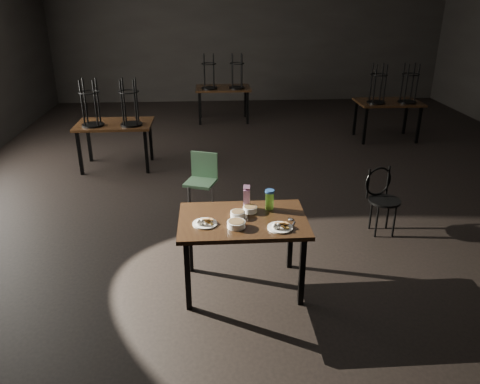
{
  "coord_description": "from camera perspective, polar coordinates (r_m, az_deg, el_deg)",
  "views": [
    {
      "loc": [
        -1.08,
        -6.43,
        2.71
      ],
      "look_at": [
        -0.79,
        -2.13,
        0.85
      ],
      "focal_mm": 35.0,
      "sensor_mm": 36.0,
      "label": 1
    }
  ],
  "objects": [
    {
      "name": "plate_right",
      "position": [
        4.21,
        4.89,
        -4.2
      ],
      "size": [
        0.23,
        0.23,
        0.07
      ],
      "color": "white",
      "rests_on": "main_table"
    },
    {
      "name": "water_bottle",
      "position": [
        4.54,
        3.62,
        -0.89
      ],
      "size": [
        0.11,
        0.11,
        0.2
      ],
      "color": "#7ED43E",
      "rests_on": "main_table"
    },
    {
      "name": "bowl_far",
      "position": [
        4.5,
        1.24,
        -2.09
      ],
      "size": [
        0.14,
        0.14,
        0.05
      ],
      "color": "white",
      "rests_on": "main_table"
    },
    {
      "name": "main_table",
      "position": [
        4.41,
        0.35,
        -4.19
      ],
      "size": [
        1.2,
        0.8,
        0.75
      ],
      "color": "black",
      "rests_on": "ground"
    },
    {
      "name": "school_chair",
      "position": [
        6.12,
        -4.65,
        1.83
      ],
      "size": [
        0.46,
        0.46,
        0.78
      ],
      "rotation": [
        0.0,
        0.0,
        -0.35
      ],
      "color": "#669F70",
      "rests_on": "ground"
    },
    {
      "name": "bg_table_right",
      "position": [
        9.56,
        17.73,
        10.45
      ],
      "size": [
        1.2,
        0.8,
        1.48
      ],
      "color": "black",
      "rests_on": "ground"
    },
    {
      "name": "juice_carton",
      "position": [
        4.53,
        0.82,
        -0.68
      ],
      "size": [
        0.07,
        0.07,
        0.25
      ],
      "color": "#7F176C",
      "rests_on": "main_table"
    },
    {
      "name": "spoon",
      "position": [
        4.37,
        6.21,
        -3.41
      ],
      "size": [
        0.07,
        0.21,
        0.01
      ],
      "color": "silver",
      "rests_on": "main_table"
    },
    {
      "name": "plate_left",
      "position": [
        4.28,
        -4.35,
        -3.72
      ],
      "size": [
        0.22,
        0.22,
        0.07
      ],
      "color": "white",
      "rests_on": "main_table"
    },
    {
      "name": "bg_table_far",
      "position": [
        10.52,
        -2.08,
        12.61
      ],
      "size": [
        1.2,
        0.8,
        1.48
      ],
      "color": "black",
      "rests_on": "ground"
    },
    {
      "name": "bowl_big",
      "position": [
        4.21,
        -0.46,
        -3.92
      ],
      "size": [
        0.17,
        0.17,
        0.06
      ],
      "color": "white",
      "rests_on": "main_table"
    },
    {
      "name": "bowl_near",
      "position": [
        4.4,
        -0.28,
        -2.69
      ],
      "size": [
        0.14,
        0.14,
        0.05
      ],
      "color": "white",
      "rests_on": "main_table"
    },
    {
      "name": "bentwood_chair",
      "position": [
        5.82,
        16.9,
        -0.36
      ],
      "size": [
        0.41,
        0.41,
        0.79
      ],
      "rotation": [
        0.0,
        0.0,
        0.3
      ],
      "color": "black",
      "rests_on": "ground"
    },
    {
      "name": "room",
      "position": [
        6.53,
        5.45,
        19.92
      ],
      "size": [
        12.0,
        12.04,
        3.22
      ],
      "color": "black",
      "rests_on": "ground"
    },
    {
      "name": "bg_table_left",
      "position": [
        7.83,
        -15.14,
        8.06
      ],
      "size": [
        1.2,
        0.8,
        1.48
      ],
      "color": "black",
      "rests_on": "ground"
    }
  ]
}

